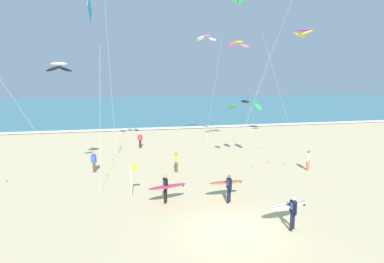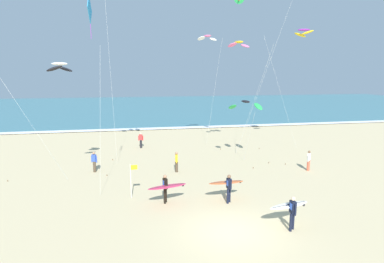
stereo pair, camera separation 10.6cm
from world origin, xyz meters
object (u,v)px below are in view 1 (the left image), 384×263
bystander_yellow_top (176,162)px  bystander_white_top (308,160)px  kite_diamond_cobalt_near (90,15)px  lifeguard_flag (132,178)px  surfer_lead (166,187)px  surfer_trailing (228,185)px  kite_arc_ivory_low (59,67)px  bystander_blue_top (94,162)px  kite_arc_violet_mid (303,33)px  kite_arc_charcoal_distant (245,105)px  kite_arc_golden_far (238,45)px  kite_arc_rose_high (207,38)px  bystander_red_top (140,140)px  surfer_third (291,208)px

bystander_yellow_top → bystander_white_top: size_ratio=1.00×
kite_diamond_cobalt_near → lifeguard_flag: bearing=-18.3°
surfer_lead → surfer_trailing: (3.55, -0.32, -0.00)m
kite_arc_ivory_low → bystander_yellow_top: bearing=4.9°
bystander_yellow_top → bystander_blue_top: (-6.16, 1.17, 0.00)m
kite_arc_violet_mid → kite_arc_ivory_low: size_ratio=1.42×
bystander_white_top → kite_arc_violet_mid: bearing=67.8°
kite_arc_violet_mid → kite_arc_charcoal_distant: 9.80m
kite_arc_golden_far → kite_arc_rose_high: (-2.01, 3.71, 0.91)m
kite_arc_rose_high → kite_arc_charcoal_distant: (1.82, -6.38, -6.04)m
kite_arc_ivory_low → kite_arc_golden_far: bearing=20.7°
kite_arc_rose_high → bystander_yellow_top: size_ratio=7.03×
kite_arc_ivory_low → bystander_red_top: kite_arc_ivory_low is taller
kite_diamond_cobalt_near → lifeguard_flag: size_ratio=5.55×
surfer_lead → kite_arc_rose_high: size_ratio=0.21×
surfer_lead → kite_arc_charcoal_distant: size_ratio=0.45×
kite_arc_violet_mid → bystander_white_top: 12.69m
kite_diamond_cobalt_near → kite_arc_golden_far: kite_diamond_cobalt_near is taller
kite_arc_violet_mid → kite_arc_golden_far: size_ratio=1.12×
lifeguard_flag → bystander_white_top: bearing=12.3°
kite_diamond_cobalt_near → kite_arc_golden_far: 14.37m
surfer_trailing → kite_arc_violet_mid: 18.58m
bystander_yellow_top → bystander_blue_top: bearing=169.3°
surfer_third → kite_arc_golden_far: bearing=81.6°
surfer_trailing → kite_arc_ivory_low: kite_arc_ivory_low is taller
surfer_lead → bystander_white_top: surfer_lead is taller
surfer_trailing → surfer_third: bearing=-61.0°
surfer_trailing → bystander_red_top: bearing=107.7°
bystander_blue_top → bystander_white_top: 16.48m
bystander_blue_top → lifeguard_flag: bearing=-63.2°
surfer_third → kite_arc_charcoal_distant: 12.50m
surfer_third → bystander_red_top: surfer_third is taller
bystander_blue_top → kite_arc_golden_far: bearing=15.7°
lifeguard_flag → kite_arc_golden_far: bearing=43.4°
kite_arc_golden_far → bystander_yellow_top: 12.07m
bystander_yellow_top → bystander_blue_top: same height
kite_arc_ivory_low → surfer_trailing: bearing=-28.7°
surfer_lead → surfer_trailing: same height
bystander_yellow_top → kite_arc_charcoal_distant: bearing=18.0°
kite_arc_violet_mid → bystander_white_top: (-2.75, -6.75, -10.38)m
surfer_third → kite_arc_ivory_low: kite_arc_ivory_low is taller
kite_arc_ivory_low → bystander_blue_top: kite_arc_ivory_low is taller
bystander_blue_top → lifeguard_flag: 6.30m
surfer_third → kite_arc_rose_high: size_ratio=0.18×
kite_arc_golden_far → kite_arc_ivory_low: size_ratio=1.26×
surfer_trailing → kite_arc_charcoal_distant: bearing=63.9°
bystander_blue_top → bystander_red_top: bearing=63.2°
kite_arc_ivory_low → kite_arc_charcoal_distant: size_ratio=1.56×
kite_diamond_cobalt_near → kite_arc_rose_high: kite_diamond_cobalt_near is taller
surfer_lead → kite_arc_rose_high: kite_arc_rose_high is taller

